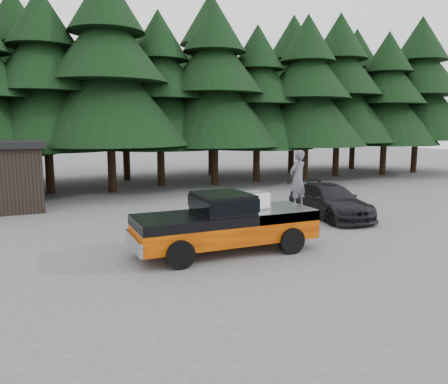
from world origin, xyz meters
name	(u,v)px	position (x,y,z in m)	size (l,w,h in m)	color
ground	(222,252)	(0.00, 0.00, 0.00)	(120.00, 120.00, 0.00)	#4F4F52
pickup_truck	(225,232)	(0.08, -0.09, 0.67)	(6.00, 2.04, 1.33)	#D15B00
truck_cab	(223,203)	(-0.02, -0.09, 1.62)	(1.66, 1.90, 0.59)	black
air_compressor	(255,201)	(1.13, -0.11, 1.59)	(0.76, 0.63, 0.52)	silver
man_on_bed	(298,179)	(2.57, -0.37, 2.28)	(0.69, 0.46, 1.90)	#4F4D53
parked_car	(330,201)	(6.53, 3.01, 0.72)	(2.02, 4.98, 1.44)	black
treeline	(123,69)	(0.42, 17.20, 7.72)	(60.15, 16.05, 17.50)	black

